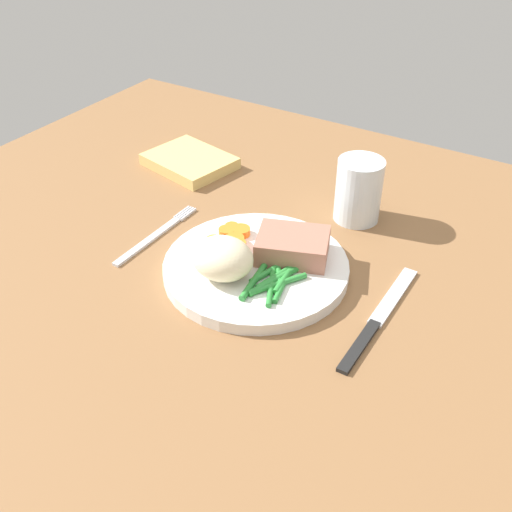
% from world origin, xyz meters
% --- Properties ---
extents(dining_table, '(1.20, 0.90, 0.02)m').
position_xyz_m(dining_table, '(0.00, 0.00, 0.01)').
color(dining_table, brown).
rests_on(dining_table, ground).
extents(dinner_plate, '(0.23, 0.23, 0.02)m').
position_xyz_m(dinner_plate, '(-0.03, -0.03, 0.03)').
color(dinner_plate, white).
rests_on(dinner_plate, dining_table).
extents(meat_portion, '(0.11, 0.09, 0.03)m').
position_xyz_m(meat_portion, '(0.01, 0.01, 0.05)').
color(meat_portion, '#A86B56').
rests_on(meat_portion, dinner_plate).
extents(mashed_potatoes, '(0.08, 0.07, 0.05)m').
position_xyz_m(mashed_potatoes, '(-0.05, -0.07, 0.06)').
color(mashed_potatoes, beige).
rests_on(mashed_potatoes, dinner_plate).
extents(carrot_slices, '(0.06, 0.06, 0.01)m').
position_xyz_m(carrot_slices, '(-0.08, -0.00, 0.04)').
color(carrot_slices, orange).
rests_on(carrot_slices, dinner_plate).
extents(green_beans, '(0.06, 0.10, 0.01)m').
position_xyz_m(green_beans, '(0.01, -0.05, 0.04)').
color(green_beans, '#2D8C38').
rests_on(green_beans, dinner_plate).
extents(fork, '(0.01, 0.17, 0.00)m').
position_xyz_m(fork, '(-0.19, -0.03, 0.02)').
color(fork, silver).
rests_on(fork, dining_table).
extents(knife, '(0.02, 0.20, 0.01)m').
position_xyz_m(knife, '(0.14, -0.03, 0.02)').
color(knife, black).
rests_on(knife, dining_table).
extents(water_glass, '(0.07, 0.07, 0.09)m').
position_xyz_m(water_glass, '(0.03, 0.16, 0.06)').
color(water_glass, silver).
rests_on(water_glass, dining_table).
extents(napkin, '(0.15, 0.13, 0.02)m').
position_xyz_m(napkin, '(-0.27, 0.16, 0.03)').
color(napkin, '#DBBC6B').
rests_on(napkin, dining_table).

